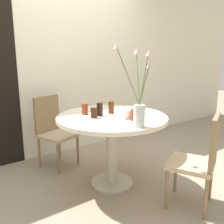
% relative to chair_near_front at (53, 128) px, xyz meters
% --- Properties ---
extents(ground_plane, '(16.00, 16.00, 0.00)m').
position_rel_chair_near_front_xyz_m(ground_plane, '(0.30, -0.85, -0.50)').
color(ground_plane, gray).
extents(wall_back, '(8.00, 0.05, 2.60)m').
position_rel_chair_near_front_xyz_m(wall_back, '(0.30, 0.40, 0.80)').
color(wall_back, beige).
rests_on(wall_back, ground_plane).
extents(dining_table, '(1.15, 1.15, 0.78)m').
position_rel_chair_near_front_xyz_m(dining_table, '(0.30, -0.85, 0.14)').
color(dining_table, beige).
rests_on(dining_table, ground_plane).
extents(chair_near_front, '(0.51, 0.51, 0.89)m').
position_rel_chair_near_front_xyz_m(chair_near_front, '(0.00, 0.00, 0.00)').
color(chair_near_front, tan).
rests_on(chair_near_front, ground_plane).
extents(chair_right_flank, '(0.54, 0.54, 0.89)m').
position_rel_chair_near_front_xyz_m(chair_right_flank, '(0.70, -1.65, 0.00)').
color(chair_right_flank, tan).
rests_on(chair_right_flank, ground_plane).
extents(birthday_cake, '(0.20, 0.20, 0.13)m').
position_rel_chair_near_front_xyz_m(birthday_cake, '(0.37, -0.97, 0.32)').
color(birthday_cake, white).
rests_on(birthday_cake, dining_table).
extents(flower_vase, '(0.31, 0.25, 0.71)m').
position_rel_chair_near_front_xyz_m(flower_vase, '(0.26, -1.31, 0.50)').
color(flower_vase, silver).
rests_on(flower_vase, dining_table).
extents(side_plate, '(0.17, 0.17, 0.01)m').
position_rel_chair_near_front_xyz_m(side_plate, '(0.28, -0.56, 0.28)').
color(side_plate, white).
rests_on(side_plate, dining_table).
extents(drink_glass_0, '(0.06, 0.06, 0.13)m').
position_rel_chair_near_front_xyz_m(drink_glass_0, '(0.36, -0.76, 0.35)').
color(drink_glass_0, '#51280F').
rests_on(drink_glass_0, dining_table).
extents(drink_glass_1, '(0.07, 0.07, 0.12)m').
position_rel_chair_near_front_xyz_m(drink_glass_1, '(0.11, -0.63, 0.34)').
color(drink_glass_1, maroon).
rests_on(drink_glass_1, dining_table).
extents(drink_glass_2, '(0.06, 0.06, 0.14)m').
position_rel_chair_near_front_xyz_m(drink_glass_2, '(0.20, -0.78, 0.35)').
color(drink_glass_2, black).
rests_on(drink_glass_2, dining_table).
extents(drink_glass_3, '(0.07, 0.07, 0.10)m').
position_rel_chair_near_front_xyz_m(drink_glass_3, '(0.11, -0.81, 0.33)').
color(drink_glass_3, '#33190C').
rests_on(drink_glass_3, dining_table).
extents(drink_glass_4, '(0.07, 0.07, 0.11)m').
position_rel_chair_near_front_xyz_m(drink_glass_4, '(0.37, -1.12, 0.33)').
color(drink_glass_4, maroon).
rests_on(drink_glass_4, dining_table).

